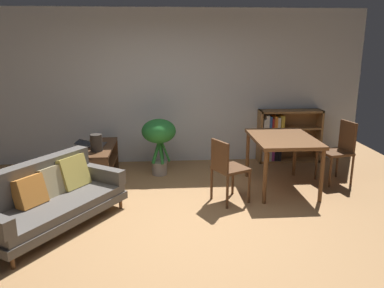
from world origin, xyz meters
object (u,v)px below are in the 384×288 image
open_laptop (92,144)px  dining_chair_far (227,167)px  desk_speaker (96,143)px  potted_floor_plant (159,135)px  dining_table (283,143)px  dining_chair_near (340,148)px  bookshelf (284,136)px  fabric_couch (47,197)px  media_console (100,163)px

open_laptop → dining_chair_far: size_ratio=0.53×
desk_speaker → dining_chair_far: dining_chair_far is taller
open_laptop → desk_speaker: 0.37m
potted_floor_plant → dining_table: potted_floor_plant is taller
open_laptop → dining_chair_near: size_ratio=0.49×
dining_table → bookshelf: size_ratio=1.05×
dining_table → potted_floor_plant: bearing=157.3°
dining_table → open_laptop: bearing=166.9°
open_laptop → dining_chair_near: dining_chair_near is taller
potted_floor_plant → dining_chair_near: 2.85m
open_laptop → bookshelf: size_ratio=0.41×
open_laptop → dining_table: bearing=-13.1°
fabric_couch → dining_chair_far: size_ratio=2.18×
potted_floor_plant → media_console: bearing=-169.9°
fabric_couch → desk_speaker: size_ratio=7.55×
dining_chair_near → dining_chair_far: 1.99m
potted_floor_plant → dining_chair_far: 1.53m
media_console → desk_speaker: bearing=-87.6°
open_laptop → dining_chair_near: (3.85, -0.45, -0.02)m
open_laptop → dining_table: size_ratio=0.39×
potted_floor_plant → bookshelf: 2.36m
dining_chair_near → open_laptop: bearing=173.3°
fabric_couch → bookshelf: (3.58, 2.33, 0.12)m
open_laptop → dining_chair_near: 3.88m
potted_floor_plant → dining_chair_far: potted_floor_plant is taller
desk_speaker → dining_chair_near: 3.73m
media_console → bookshelf: size_ratio=1.06×
potted_floor_plant → fabric_couch: bearing=-127.3°
dining_chair_near → potted_floor_plant: bearing=168.9°
media_console → dining_chair_near: 3.77m
media_console → dining_table: size_ratio=1.01×
desk_speaker → fabric_couch: bearing=-106.3°
fabric_couch → open_laptop: (0.26, 1.63, 0.21)m
dining_chair_far → desk_speaker: bearing=156.8°
open_laptop → dining_table: 2.95m
desk_speaker → dining_table: size_ratio=0.21×
open_laptop → fabric_couch: bearing=-99.0°
dining_chair_far → bookshelf: bearing=53.4°
fabric_couch → dining_chair_near: (4.11, 1.18, 0.19)m
media_console → dining_table: (2.76, -0.59, 0.44)m
dining_table → bookshelf: (0.45, 1.36, -0.24)m
desk_speaker → bookshelf: bookshelf is taller
dining_table → dining_chair_far: 1.03m
fabric_couch → dining_chair_far: bearing=12.9°
open_laptop → dining_chair_far: bearing=-29.7°
desk_speaker → bookshelf: (3.20, 1.03, -0.20)m
desk_speaker → dining_chair_near: size_ratio=0.27×
dining_table → desk_speaker: bearing=173.1°
dining_table → bookshelf: bookshelf is taller
fabric_couch → desk_speaker: 1.39m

